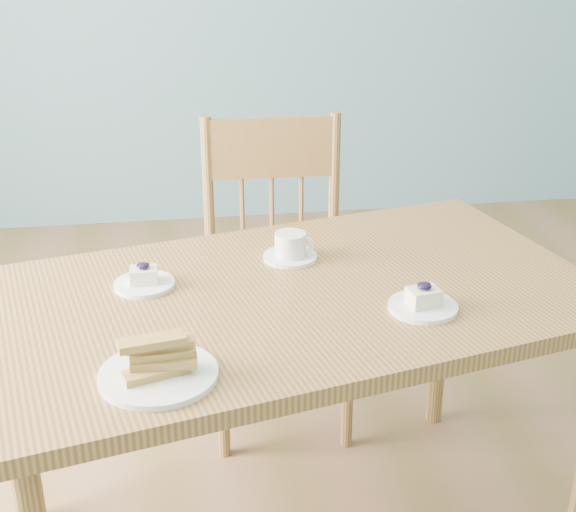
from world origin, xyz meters
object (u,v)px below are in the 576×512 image
at_px(biscotti_plate, 158,365).
at_px(cheesecake_plate_far, 144,280).
at_px(dining_table, 294,319).
at_px(dining_chair, 277,275).
at_px(cheesecake_plate_near, 423,303).
at_px(coffee_cup, 291,248).

bearing_deg(biscotti_plate, cheesecake_plate_far, 94.64).
xyz_separation_m(dining_table, dining_chair, (0.04, 0.65, -0.18)).
bearing_deg(dining_table, dining_chair, 72.71).
relative_size(dining_chair, cheesecake_plate_far, 6.87).
height_order(dining_table, biscotti_plate, biscotti_plate).
distance_m(cheesecake_plate_near, cheesecake_plate_far, 0.68).
distance_m(dining_table, coffee_cup, 0.22).
bearing_deg(dining_table, cheesecake_plate_near, -39.64).
xyz_separation_m(dining_chair, cheesecake_plate_far, (-0.41, -0.57, 0.28)).
distance_m(cheesecake_plate_far, coffee_cup, 0.40).
height_order(cheesecake_plate_far, coffee_cup, coffee_cup).
xyz_separation_m(cheesecake_plate_far, biscotti_plate, (0.03, -0.42, 0.01)).
height_order(dining_chair, cheesecake_plate_far, dining_chair).
bearing_deg(cheesecake_plate_far, dining_chair, 54.58).
bearing_deg(coffee_cup, biscotti_plate, -109.63).
height_order(dining_table, coffee_cup, coffee_cup).
distance_m(cheesecake_plate_near, coffee_cup, 0.42).
bearing_deg(cheesecake_plate_near, cheesecake_plate_far, 161.30).
xyz_separation_m(cheesecake_plate_far, coffee_cup, (0.38, 0.11, 0.01)).
bearing_deg(dining_table, cheesecake_plate_far, 154.38).
bearing_deg(cheesecake_plate_near, biscotti_plate, -161.25).
bearing_deg(coffee_cup, dining_table, -82.97).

